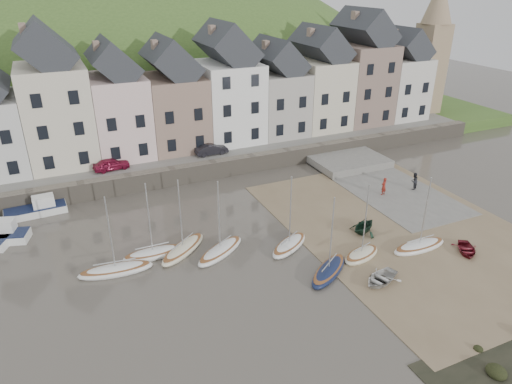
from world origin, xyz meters
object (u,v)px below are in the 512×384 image
sailboat_0 (116,270)px  rowboat_red (466,249)px  person_dark (414,181)px  rowboat_green (364,225)px  person_red (384,186)px  car_left (111,164)px  car_right (211,149)px  rowboat_white (381,278)px

sailboat_0 → rowboat_red: 26.39m
person_dark → rowboat_red: bearing=44.0°
rowboat_green → person_red: bearing=109.1°
car_left → car_right: (10.63, 0.00, -0.01)m
rowboat_white → person_dark: size_ratio=1.73×
rowboat_white → rowboat_green: 6.78m
car_left → car_right: size_ratio=0.99×
rowboat_red → person_red: person_red is taller
person_red → sailboat_0: bearing=-11.0°
rowboat_white → rowboat_red: rowboat_white is taller
person_red → car_left: size_ratio=0.50×
rowboat_white → rowboat_green: rowboat_green is taller
person_dark → person_red: bearing=-27.9°
rowboat_white → car_right: bearing=170.3°
sailboat_0 → rowboat_green: size_ratio=2.38×
rowboat_white → person_red: person_red is taller
car_right → rowboat_red: bearing=-155.1°
rowboat_white → person_red: (9.08, 11.24, 0.63)m
person_dark → car_left: (-26.89, 13.74, 1.22)m
person_dark → car_right: car_right is taller
car_right → rowboat_green: bearing=-161.9°
sailboat_0 → rowboat_white: size_ratio=2.11×
car_left → rowboat_green: bearing=-143.0°
sailboat_0 → rowboat_green: (19.57, -2.70, 0.50)m
sailboat_0 → rowboat_red: sailboat_0 is taller
sailboat_0 → car_right: (12.94, 15.99, 1.93)m
rowboat_white → car_left: size_ratio=0.84×
sailboat_0 → rowboat_red: bearing=-18.6°
car_right → person_red: bearing=-138.2°
person_dark → rowboat_green: bearing=2.7°
rowboat_red → car_right: size_ratio=0.72×
rowboat_green → sailboat_0: bearing=-119.0°
rowboat_green → car_right: car_right is taller
person_red → rowboat_red: bearing=70.0°
rowboat_white → person_red: 14.46m
rowboat_red → car_left: car_left is taller
person_dark → car_right: size_ratio=0.48×
car_left → person_dark: bearing=-122.8°
rowboat_white → car_right: 25.10m
rowboat_white → car_left: (-14.28, 24.77, 1.84)m
rowboat_red → rowboat_white: bearing=-143.8°
rowboat_white → person_dark: person_dark is taller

